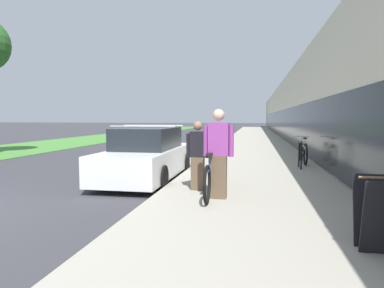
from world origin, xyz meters
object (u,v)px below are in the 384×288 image
(tandem_bicycle, at_px, (213,176))
(person_bystander, at_px, (198,155))
(person_rider, at_px, (218,154))
(sandwich_board_sign, at_px, (383,214))
(parked_sedan_curbside, at_px, (148,156))
(bike_rack_hoop, at_px, (300,152))
(cruiser_bike_nearest, at_px, (303,152))

(tandem_bicycle, bearing_deg, person_bystander, 132.70)
(person_rider, height_order, person_bystander, person_rider)
(tandem_bicycle, relative_size, sandwich_board_sign, 2.68)
(parked_sedan_curbside, bearing_deg, person_bystander, -45.76)
(bike_rack_hoop, height_order, sandwich_board_sign, sandwich_board_sign)
(tandem_bicycle, height_order, parked_sedan_curbside, parked_sedan_curbside)
(person_bystander, height_order, cruiser_bike_nearest, person_bystander)
(tandem_bicycle, distance_m, person_bystander, 0.67)
(person_rider, height_order, parked_sedan_curbside, person_rider)
(tandem_bicycle, xyz_separation_m, cruiser_bike_nearest, (2.52, 5.44, 0.00))
(tandem_bicycle, bearing_deg, bike_rack_hoop, 61.60)
(cruiser_bike_nearest, distance_m, sandwich_board_sign, 8.08)
(parked_sedan_curbside, bearing_deg, person_rider, -47.70)
(person_rider, relative_size, cruiser_bike_nearest, 0.94)
(person_bystander, height_order, parked_sedan_curbside, person_bystander)
(person_rider, distance_m, parked_sedan_curbside, 3.35)
(tandem_bicycle, bearing_deg, person_rider, -62.94)
(person_bystander, bearing_deg, parked_sedan_curbside, 134.24)
(person_rider, height_order, cruiser_bike_nearest, person_rider)
(tandem_bicycle, xyz_separation_m, parked_sedan_curbside, (-2.09, 2.17, 0.14))
(tandem_bicycle, height_order, sandwich_board_sign, tandem_bicycle)
(person_bystander, distance_m, bike_rack_hoop, 4.61)
(sandwich_board_sign, bearing_deg, bike_rack_hoop, 90.78)
(tandem_bicycle, height_order, person_bystander, person_bystander)
(bike_rack_hoop, xyz_separation_m, parked_sedan_curbside, (-4.35, -2.02, 0.02))
(person_bystander, height_order, bike_rack_hoop, person_bystander)
(cruiser_bike_nearest, xyz_separation_m, sandwich_board_sign, (-0.17, -8.08, 0.06))
(person_rider, xyz_separation_m, cruiser_bike_nearest, (2.37, 5.74, -0.49))
(bike_rack_hoop, relative_size, parked_sedan_curbside, 0.18)
(tandem_bicycle, relative_size, person_rider, 1.37)
(person_rider, bearing_deg, cruiser_bike_nearest, 67.53)
(person_rider, bearing_deg, person_bystander, 126.89)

